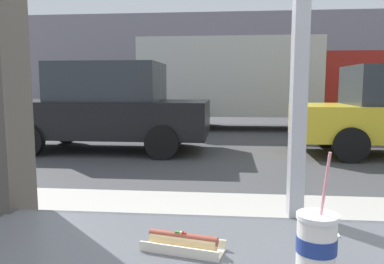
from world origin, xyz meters
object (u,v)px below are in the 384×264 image
soda_cup_right (316,243)px  hotdog_tray_near (183,242)px  parked_car_black (108,107)px  box_truck (253,80)px

soda_cup_right → hotdog_tray_near: 0.37m
soda_cup_right → hotdog_tray_near: size_ratio=1.27×
soda_cup_right → parked_car_black: bearing=111.9°
soda_cup_right → box_truck: bearing=87.4°
hotdog_tray_near → parked_car_black: size_ratio=0.06×
soda_cup_right → box_truck: 11.35m
box_truck → soda_cup_right: bearing=-92.6°
hotdog_tray_near → box_truck: (0.86, 11.22, 0.60)m
soda_cup_right → parked_car_black: size_ratio=0.07×
hotdog_tray_near → box_truck: bearing=85.6°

